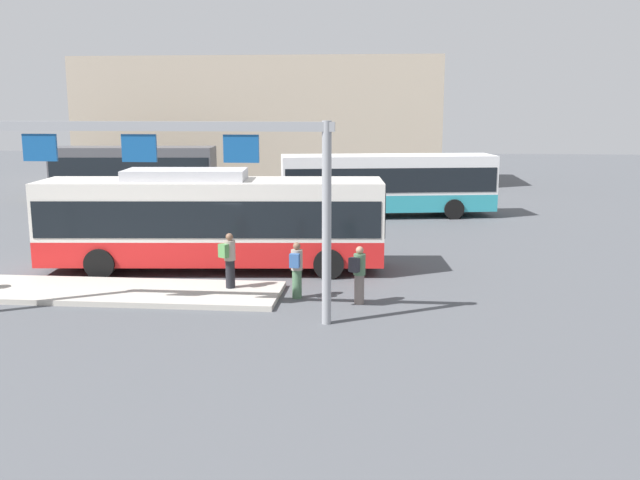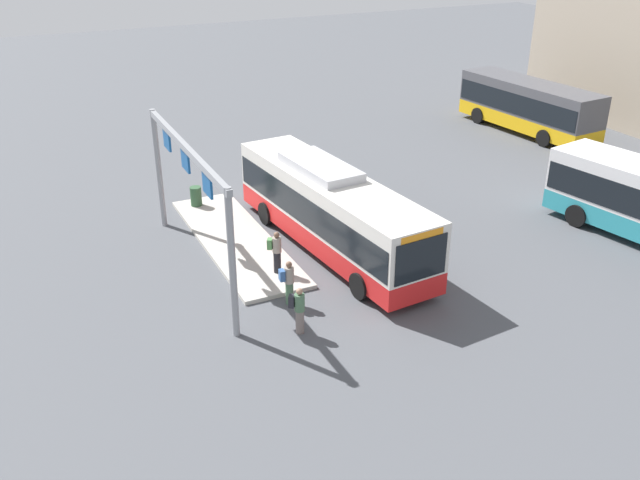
# 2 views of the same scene
# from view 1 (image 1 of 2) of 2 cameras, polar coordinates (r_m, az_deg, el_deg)

# --- Properties ---
(ground_plane) EXTENTS (120.00, 120.00, 0.00)m
(ground_plane) POSITION_cam_1_polar(r_m,az_deg,el_deg) (24.39, -8.60, -2.43)
(ground_plane) COLOR #4C4F54
(platform_curb) EXTENTS (10.00, 2.80, 0.16)m
(platform_curb) POSITION_cam_1_polar(r_m,az_deg,el_deg) (21.96, -16.37, -4.03)
(platform_curb) COLOR #B2ADA3
(platform_curb) RESTS_ON ground
(bus_main) EXTENTS (11.66, 3.54, 3.46)m
(bus_main) POSITION_cam_1_polar(r_m,az_deg,el_deg) (24.04, -8.74, 1.78)
(bus_main) COLOR red
(bus_main) RESTS_ON ground
(bus_background_left) EXTENTS (9.78, 3.38, 3.10)m
(bus_background_left) POSITION_cam_1_polar(r_m,az_deg,el_deg) (43.93, -14.85, 5.60)
(bus_background_left) COLOR #EAAD14
(bus_background_left) RESTS_ON ground
(bus_background_right) EXTENTS (10.93, 4.36, 3.10)m
(bus_background_right) POSITION_cam_1_polar(r_m,az_deg,el_deg) (35.69, 5.50, 4.76)
(bus_background_right) COLOR teal
(bus_background_right) RESTS_ON ground
(person_boarding) EXTENTS (0.54, 0.60, 1.67)m
(person_boarding) POSITION_cam_1_polar(r_m,az_deg,el_deg) (19.89, 3.17, -2.73)
(person_boarding) COLOR slate
(person_boarding) RESTS_ON ground
(person_waiting_near) EXTENTS (0.54, 0.61, 1.67)m
(person_waiting_near) POSITION_cam_1_polar(r_m,az_deg,el_deg) (21.14, -7.39, -1.54)
(person_waiting_near) COLOR black
(person_waiting_near) RESTS_ON platform_curb
(person_waiting_mid) EXTENTS (0.38, 0.55, 1.67)m
(person_waiting_mid) POSITION_cam_1_polar(r_m,az_deg,el_deg) (20.44, -1.91, -2.35)
(person_waiting_mid) COLOR #476B4C
(person_waiting_mid) RESTS_ON ground
(platform_sign_gantry) EXTENTS (9.96, 0.24, 5.20)m
(platform_sign_gantry) POSITION_cam_1_polar(r_m,az_deg,el_deg) (18.58, -14.37, 5.05)
(platform_sign_gantry) COLOR gray
(platform_sign_gantry) RESTS_ON ground
(station_building) EXTENTS (25.06, 8.00, 8.77)m
(station_building) POSITION_cam_1_polar(r_m,az_deg,el_deg) (51.15, -4.74, 9.55)
(station_building) COLOR tan
(station_building) RESTS_ON ground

